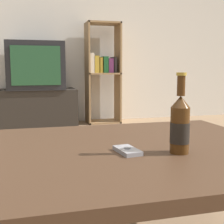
# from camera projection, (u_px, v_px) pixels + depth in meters

# --- Properties ---
(back_wall) EXTENTS (8.00, 0.05, 2.60)m
(back_wall) POSITION_uv_depth(u_px,v_px,m) (51.00, 18.00, 3.86)
(back_wall) COLOR silver
(back_wall) RESTS_ON ground_plane
(coffee_table) EXTENTS (1.20, 0.90, 0.41)m
(coffee_table) POSITION_uv_depth(u_px,v_px,m) (116.00, 162.00, 1.09)
(coffee_table) COLOR #422B1C
(coffee_table) RESTS_ON ground_plane
(tv_stand) EXTENTS (0.90, 0.48, 0.44)m
(tv_stand) POSITION_uv_depth(u_px,v_px,m) (37.00, 108.00, 3.66)
(tv_stand) COLOR #28231E
(tv_stand) RESTS_ON ground_plane
(television) EXTENTS (0.63, 0.52, 0.54)m
(television) POSITION_uv_depth(u_px,v_px,m) (35.00, 66.00, 3.58)
(television) COLOR black
(television) RESTS_ON tv_stand
(bookshelf) EXTENTS (0.41, 0.30, 1.24)m
(bookshelf) POSITION_uv_depth(u_px,v_px,m) (102.00, 70.00, 3.89)
(bookshelf) COLOR #99754C
(bookshelf) RESTS_ON ground_plane
(beer_bottle) EXTENTS (0.06, 0.06, 0.26)m
(beer_bottle) POSITION_uv_depth(u_px,v_px,m) (180.00, 125.00, 1.01)
(beer_bottle) COLOR #47280F
(beer_bottle) RESTS_ON coffee_table
(cell_phone) EXTENTS (0.07, 0.12, 0.02)m
(cell_phone) POSITION_uv_depth(u_px,v_px,m) (127.00, 151.00, 1.02)
(cell_phone) COLOR gray
(cell_phone) RESTS_ON coffee_table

